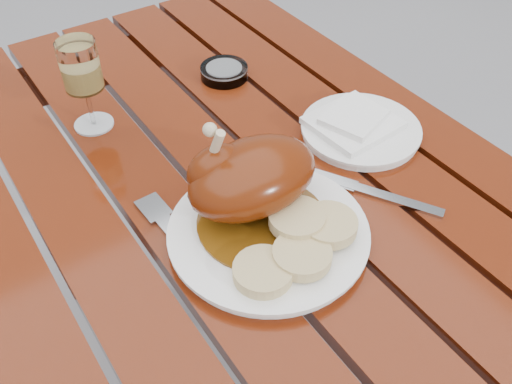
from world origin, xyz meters
TOP-DOWN VIEW (x-y plane):
  - table at (0.00, 0.00)m, footprint 0.80×1.20m
  - dinner_plate at (-0.03, -0.14)m, footprint 0.30×0.30m
  - roast_duck at (-0.02, -0.08)m, footprint 0.20×0.19m
  - bread_dumplings at (-0.01, -0.19)m, footprint 0.19×0.13m
  - wine_glass at (-0.12, 0.24)m, footprint 0.09×0.09m
  - side_plate at (0.24, -0.03)m, footprint 0.26×0.26m
  - napkin at (0.23, -0.02)m, footprint 0.14×0.13m
  - ashtray at (0.14, 0.25)m, footprint 0.11×0.11m
  - fork at (-0.13, -0.08)m, footprint 0.03×0.19m
  - knife at (0.16, -0.17)m, footprint 0.11×0.17m

SIDE VIEW (x-z plane):
  - table at x=0.00m, z-range 0.00..0.75m
  - knife at x=0.16m, z-range 0.75..0.76m
  - fork at x=-0.13m, z-range 0.75..0.76m
  - side_plate at x=0.24m, z-range 0.75..0.77m
  - dinner_plate at x=-0.03m, z-range 0.75..0.77m
  - ashtray at x=0.14m, z-range 0.75..0.77m
  - napkin at x=0.23m, z-range 0.77..0.78m
  - bread_dumplings at x=-0.01m, z-range 0.77..0.80m
  - roast_duck at x=-0.02m, z-range 0.75..0.89m
  - wine_glass at x=-0.12m, z-range 0.75..0.91m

